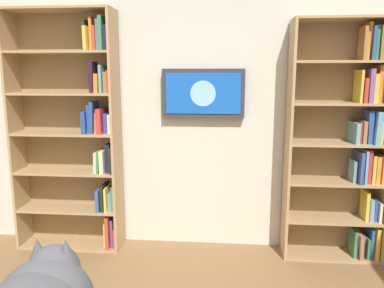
{
  "coord_description": "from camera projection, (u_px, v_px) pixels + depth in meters",
  "views": [
    {
      "loc": [
        -0.24,
        1.12,
        1.57
      ],
      "look_at": [
        -0.04,
        -1.1,
        1.15
      ],
      "focal_mm": 35.29,
      "sensor_mm": 36.0,
      "label": 1
    }
  ],
  "objects": [
    {
      "name": "bookshelf_left",
      "position": [
        349.0,
        140.0,
        3.13
      ],
      "size": [
        0.82,
        0.28,
        2.0
      ],
      "color": "tan",
      "rests_on": "ground"
    },
    {
      "name": "wall_mounted_tv",
      "position": [
        203.0,
        93.0,
        3.25
      ],
      "size": [
        0.71,
        0.07,
        0.42
      ],
      "color": "#333338"
    },
    {
      "name": "wall_back",
      "position": [
        199.0,
        99.0,
        3.34
      ],
      "size": [
        4.52,
        0.06,
        2.7
      ],
      "primitive_type": "cube",
      "color": "beige",
      "rests_on": "ground"
    },
    {
      "name": "bookshelf_right",
      "position": [
        78.0,
        132.0,
        3.33
      ],
      "size": [
        0.93,
        0.28,
        2.1
      ],
      "color": "tan",
      "rests_on": "ground"
    }
  ]
}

